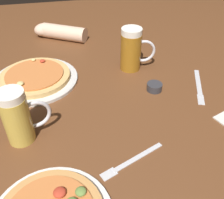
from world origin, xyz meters
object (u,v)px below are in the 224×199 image
(ramekin_sauce, at_px, (154,87))
(diner_arm, at_px, (58,32))
(pizza_plate_far, at_px, (35,78))
(knife_right, at_px, (199,86))
(beer_mug_amber, at_px, (18,117))
(beer_mug_dark, at_px, (132,50))
(fork_left, at_px, (131,161))

(ramekin_sauce, distance_m, diner_arm, 0.63)
(pizza_plate_far, xyz_separation_m, knife_right, (0.62, -0.17, -0.01))
(pizza_plate_far, distance_m, diner_arm, 0.40)
(ramekin_sauce, bearing_deg, beer_mug_amber, -161.86)
(pizza_plate_far, bearing_deg, beer_mug_amber, -95.28)
(beer_mug_dark, relative_size, knife_right, 0.80)
(ramekin_sauce, bearing_deg, beer_mug_dark, 104.32)
(beer_mug_dark, relative_size, diner_arm, 0.67)
(beer_mug_amber, relative_size, knife_right, 0.79)
(pizza_plate_far, relative_size, ramekin_sauce, 5.73)
(knife_right, xyz_separation_m, diner_arm, (-0.51, 0.55, 0.03))
(pizza_plate_far, height_order, ramekin_sauce, pizza_plate_far)
(pizza_plate_far, height_order, fork_left, pizza_plate_far)
(beer_mug_dark, height_order, diner_arm, beer_mug_dark)
(knife_right, bearing_deg, pizza_plate_far, 164.49)
(pizza_plate_far, relative_size, beer_mug_amber, 1.90)
(ramekin_sauce, bearing_deg, pizza_plate_far, 160.54)
(fork_left, distance_m, diner_arm, 0.86)
(pizza_plate_far, height_order, diner_arm, diner_arm)
(beer_mug_amber, relative_size, fork_left, 0.88)
(diner_arm, bearing_deg, beer_mug_dark, -51.37)
(beer_mug_dark, distance_m, knife_right, 0.30)
(knife_right, bearing_deg, beer_mug_amber, -167.90)
(fork_left, relative_size, knife_right, 0.89)
(pizza_plate_far, relative_size, fork_left, 1.67)
(beer_mug_amber, bearing_deg, beer_mug_dark, 37.43)
(ramekin_sauce, distance_m, knife_right, 0.18)
(fork_left, bearing_deg, beer_mug_dark, 74.81)
(beer_mug_amber, height_order, ramekin_sauce, beer_mug_amber)
(knife_right, bearing_deg, beer_mug_dark, 139.56)
(ramekin_sauce, bearing_deg, knife_right, -5.02)
(beer_mug_amber, distance_m, ramekin_sauce, 0.51)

